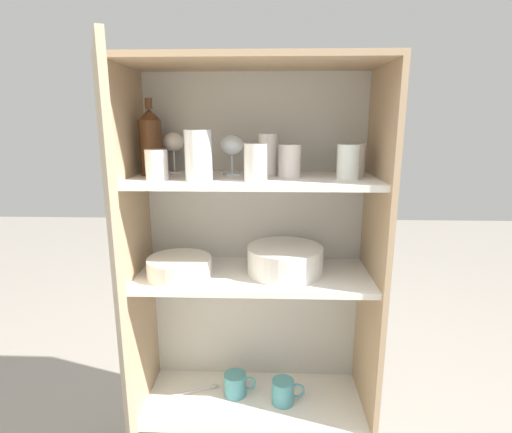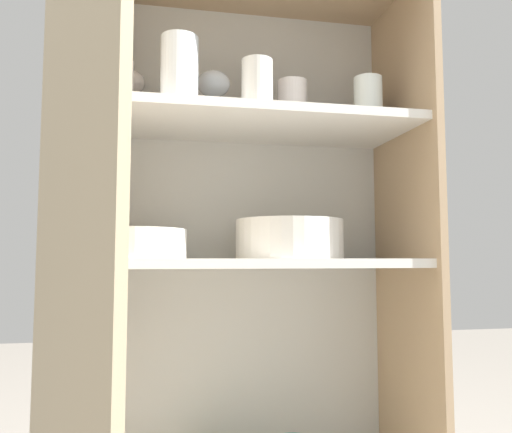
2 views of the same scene
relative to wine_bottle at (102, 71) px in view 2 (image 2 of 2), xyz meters
name	(u,v)px [view 2 (image 2 of 2)]	position (x,y,z in m)	size (l,w,h in m)	color
cupboard_back_panel	(235,281)	(0.33, 0.13, -0.49)	(0.81, 0.02, 1.43)	silver
cupboard_side_left	(63,286)	(-0.06, -0.04, -0.49)	(0.02, 0.34, 1.43)	tan
cupboard_side_right	(406,283)	(0.73, -0.04, -0.49)	(0.02, 0.34, 1.43)	tan
shelf_board_middle	(246,263)	(0.33, -0.04, -0.44)	(0.77, 0.30, 0.02)	white
shelf_board_upper	(246,124)	(0.33, -0.04, -0.12)	(0.77, 0.30, 0.02)	white
cupboard_door	(71,298)	(0.01, -0.39, -0.49)	(0.18, 0.37, 1.43)	tan
tumbler_glass_0	(179,71)	(0.17, -0.11, -0.03)	(0.08, 0.08, 0.15)	white
tumbler_glass_1	(292,102)	(0.44, -0.03, -0.06)	(0.07, 0.07, 0.10)	silver
tumbler_glass_2	(368,100)	(0.62, -0.08, -0.05)	(0.07, 0.07, 0.11)	white
tumbler_glass_3	(117,83)	(0.04, -0.10, -0.06)	(0.07, 0.07, 0.09)	silver
tumbler_glass_4	(369,110)	(0.65, 0.00, -0.05)	(0.06, 0.06, 0.10)	silver
tumbler_glass_5	(261,99)	(0.38, 0.01, -0.04)	(0.06, 0.06, 0.13)	silver
tumbler_glass_6	(257,85)	(0.34, -0.12, -0.05)	(0.07, 0.07, 0.11)	white
wine_glass_0	(129,85)	(0.06, 0.06, -0.01)	(0.08, 0.08, 0.14)	silver
wine_glass_1	(213,86)	(0.26, 0.01, -0.01)	(0.08, 0.08, 0.13)	white
wine_bottle	(102,71)	(0.00, 0.00, 0.00)	(0.07, 0.07, 0.24)	#4C2D19
plate_stack_white	(289,239)	(0.44, -0.03, -0.38)	(0.25, 0.25, 0.09)	white
mixing_bowl_large	(137,242)	(0.09, -0.07, -0.40)	(0.21, 0.21, 0.06)	silver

